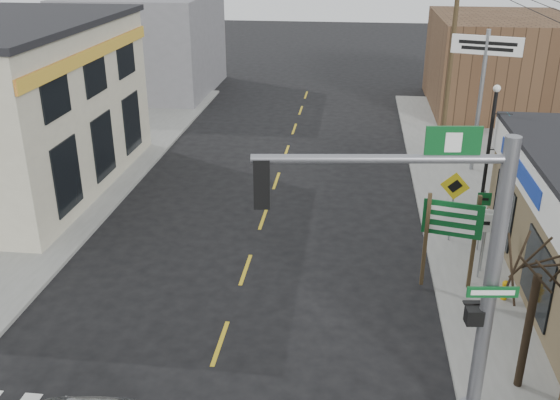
# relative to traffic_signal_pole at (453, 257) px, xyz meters

# --- Properties ---
(sidewalk_right) EXTENTS (6.00, 38.00, 0.13)m
(sidewalk_right) POSITION_rel_traffic_signal_pole_xyz_m (3.61, 11.19, -4.09)
(sidewalk_right) COLOR slate
(sidewalk_right) RESTS_ON ground
(sidewalk_left) EXTENTS (6.00, 38.00, 0.13)m
(sidewalk_left) POSITION_rel_traffic_signal_pole_xyz_m (-14.39, 11.19, -4.09)
(sidewalk_left) COLOR slate
(sidewalk_left) RESTS_ON ground
(center_line) EXTENTS (0.12, 56.00, 0.01)m
(center_line) POSITION_rel_traffic_signal_pole_xyz_m (-5.39, 6.19, -4.15)
(center_line) COLOR gold
(center_line) RESTS_ON ground
(bldg_distant_right) EXTENTS (8.00, 10.00, 5.60)m
(bldg_distant_right) POSITION_rel_traffic_signal_pole_xyz_m (6.61, 28.19, -1.36)
(bldg_distant_right) COLOR brown
(bldg_distant_right) RESTS_ON ground
(bldg_distant_left) EXTENTS (9.00, 10.00, 6.40)m
(bldg_distant_left) POSITION_rel_traffic_signal_pole_xyz_m (-16.39, 30.19, -0.96)
(bldg_distant_left) COLOR slate
(bldg_distant_left) RESTS_ON ground
(traffic_signal_pole) EXTENTS (5.35, 0.39, 6.78)m
(traffic_signal_pole) POSITION_rel_traffic_signal_pole_xyz_m (0.00, 0.00, 0.00)
(traffic_signal_pole) COLOR slate
(traffic_signal_pole) RESTS_ON sidewalk_right
(guide_sign) EXTENTS (1.74, 0.14, 3.05)m
(guide_sign) POSITION_rel_traffic_signal_pole_xyz_m (0.91, 5.70, -2.07)
(guide_sign) COLOR #43341F
(guide_sign) RESTS_ON sidewalk_right
(fire_hydrant) EXTENTS (0.19, 0.19, 0.62)m
(fire_hydrant) POSITION_rel_traffic_signal_pole_xyz_m (2.56, 5.17, -3.69)
(fire_hydrant) COLOR #DB9B06
(fire_hydrant) RESTS_ON sidewalk_right
(ped_crossing_sign) EXTENTS (1.00, 0.07, 2.57)m
(ped_crossing_sign) POSITION_rel_traffic_signal_pole_xyz_m (1.42, 8.90, -2.26)
(ped_crossing_sign) COLOR gray
(ped_crossing_sign) RESTS_ON sidewalk_right
(lamp_post) EXTENTS (0.67, 0.52, 5.14)m
(lamp_post) POSITION_rel_traffic_signal_pole_xyz_m (2.87, 10.92, -1.05)
(lamp_post) COLOR black
(lamp_post) RESTS_ON sidewalk_right
(dance_center_sign) EXTENTS (2.95, 0.18, 6.27)m
(dance_center_sign) POSITION_rel_traffic_signal_pole_xyz_m (3.37, 16.42, 0.74)
(dance_center_sign) COLOR gray
(dance_center_sign) RESTS_ON sidewalk_right
(bare_tree) EXTENTS (2.27, 2.27, 4.54)m
(bare_tree) POSITION_rel_traffic_signal_pole_xyz_m (2.11, 1.27, -0.46)
(bare_tree) COLOR black
(bare_tree) RESTS_ON sidewalk_right
(utility_pole_far) EXTENTS (1.57, 0.24, 9.04)m
(utility_pole_far) POSITION_rel_traffic_signal_pole_xyz_m (2.60, 21.01, 0.61)
(utility_pole_far) COLOR #443620
(utility_pole_far) RESTS_ON sidewalk_right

